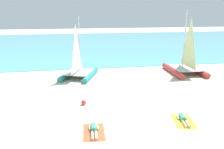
{
  "coord_description": "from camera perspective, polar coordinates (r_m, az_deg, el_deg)",
  "views": [
    {
      "loc": [
        -3.17,
        -12.27,
        6.17
      ],
      "look_at": [
        0.0,
        5.68,
        1.2
      ],
      "focal_mm": 38.13,
      "sensor_mm": 36.0,
      "label": 1
    }
  ],
  "objects": [
    {
      "name": "ground_plane",
      "position": [
        23.32,
        -1.85,
        -0.09
      ],
      "size": [
        120.0,
        120.0,
        0.0
      ],
      "primitive_type": "plane",
      "color": "beige"
    },
    {
      "name": "sailboat_teal",
      "position": [
        22.52,
        -8.01,
        1.4
      ],
      "size": [
        4.03,
        4.95,
        5.58
      ],
      "rotation": [
        0.0,
        0.0,
        -0.35
      ],
      "color": "teal",
      "rests_on": "ground"
    },
    {
      "name": "sunbather_left",
      "position": [
        12.79,
        -4.38,
        -12.95
      ],
      "size": [
        0.57,
        1.57,
        0.3
      ],
      "rotation": [
        0.0,
        0.0,
        -0.07
      ],
      "color": "#3FB28C",
      "rests_on": "towel_left"
    },
    {
      "name": "sailboat_red",
      "position": [
        24.78,
        17.2,
        2.35
      ],
      "size": [
        3.25,
        4.9,
        6.21
      ],
      "rotation": [
        0.0,
        0.0,
        -0.05
      ],
      "color": "#CC3838",
      "rests_on": "ground"
    },
    {
      "name": "sunbather_right",
      "position": [
        14.45,
        16.7,
        -10.13
      ],
      "size": [
        0.65,
        1.57,
        0.3
      ],
      "rotation": [
        0.0,
        0.0,
        -0.16
      ],
      "color": "#3FB28C",
      "rests_on": "towel_right"
    },
    {
      "name": "towel_left",
      "position": [
        12.79,
        -4.36,
        -13.59
      ],
      "size": [
        1.22,
        1.97,
        0.01
      ],
      "primitive_type": "cube",
      "rotation": [
        0.0,
        0.0,
        -0.07
      ],
      "color": "#EA5933",
      "rests_on": "ground"
    },
    {
      "name": "towel_right",
      "position": [
        14.45,
        16.74,
        -10.69
      ],
      "size": [
        1.39,
        2.05,
        0.01
      ],
      "primitive_type": "cube",
      "rotation": [
        0.0,
        0.0,
        -0.16
      ],
      "color": "yellow",
      "rests_on": "ground"
    },
    {
      "name": "ocean_water",
      "position": [
        45.41,
        -5.98,
        7.4
      ],
      "size": [
        120.0,
        40.0,
        0.05
      ],
      "primitive_type": "cube",
      "color": "#5BB2C1",
      "rests_on": "ground"
    },
    {
      "name": "beach_ball",
      "position": [
        16.16,
        -6.82,
        -6.65
      ],
      "size": [
        0.34,
        0.34,
        0.34
      ],
      "primitive_type": "sphere",
      "color": "red",
      "rests_on": "ground"
    }
  ]
}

